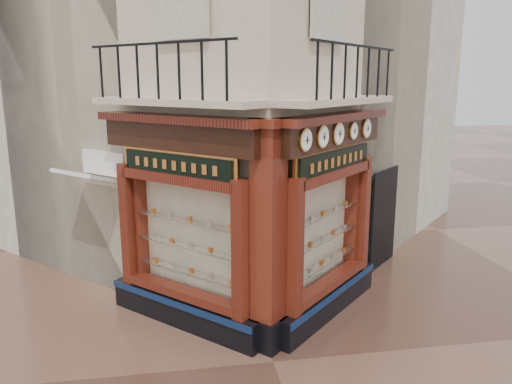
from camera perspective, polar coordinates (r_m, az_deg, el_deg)
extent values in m
plane|color=#492D22|center=(8.74, 1.99, -18.83)|extent=(80.00, 80.00, 0.00)
cube|color=beige|center=(13.62, -3.26, 18.67)|extent=(11.31, 11.31, 12.00)
cube|color=beige|center=(15.99, -13.46, 15.66)|extent=(11.31, 11.31, 11.00)
cube|color=beige|center=(16.45, 4.70, 15.85)|extent=(11.31, 11.31, 11.00)
cube|color=black|center=(9.83, -8.32, -13.38)|extent=(2.72, 2.72, 0.55)
cube|color=#0C1D40|center=(9.61, -9.16, -12.60)|extent=(2.50, 2.50, 0.12)
cube|color=#3B0F0A|center=(8.40, -1.67, -6.75)|extent=(0.37, 0.37, 2.45)
cube|color=#3B0F0A|center=(10.26, -14.27, -3.53)|extent=(0.37, 0.37, 2.45)
cube|color=#FFE9C1|center=(9.51, -7.22, -4.68)|extent=(1.80, 1.80, 2.10)
cube|color=black|center=(8.91, -8.91, 6.28)|extent=(2.69, 2.69, 0.50)
cube|color=#3B0F0A|center=(8.83, -9.30, 8.24)|extent=(2.86, 2.86, 0.14)
cube|color=black|center=(10.26, 8.30, -12.20)|extent=(2.72, 2.72, 0.55)
cube|color=#0C1D40|center=(10.10, 9.32, -11.33)|extent=(2.50, 2.50, 0.12)
cube|color=#3B0F0A|center=(8.56, 4.29, -6.40)|extent=(0.37, 0.37, 2.45)
cube|color=#3B0F0A|center=(10.95, 11.92, -2.39)|extent=(0.37, 0.37, 2.45)
cube|color=#FFE9C1|center=(9.88, 6.87, -3.99)|extent=(1.80, 1.80, 2.10)
cube|color=black|center=(9.38, 8.84, 6.60)|extent=(2.69, 2.69, 0.50)
cube|color=#3B0F0A|center=(9.32, 9.29, 8.46)|extent=(2.86, 2.86, 0.14)
cube|color=black|center=(9.03, 1.35, -15.71)|extent=(0.78, 0.78, 0.55)
cube|color=#3B0F0A|center=(8.29, 1.42, -3.92)|extent=(0.64, 0.64, 3.50)
cube|color=#3B0F0A|center=(7.98, 1.49, 7.94)|extent=(0.85, 0.85, 0.14)
cube|color=beige|center=(8.80, -9.46, 10.11)|extent=(2.97, 2.97, 0.12)
cube|color=black|center=(8.58, -11.31, 16.33)|extent=(2.36, 2.36, 0.04)
cube|color=beige|center=(9.30, 9.47, 10.23)|extent=(2.97, 2.97, 0.12)
cube|color=black|center=(9.17, 11.61, 16.06)|extent=(2.36, 2.36, 0.04)
cylinder|color=gold|center=(8.15, 5.63, 5.93)|extent=(0.30, 0.30, 0.38)
cylinder|color=white|center=(8.13, 5.82, 5.92)|extent=(0.25, 0.25, 0.33)
cube|color=black|center=(8.12, 5.91, 5.91)|extent=(0.02, 0.02, 0.13)
cube|color=black|center=(8.12, 5.91, 5.91)|extent=(0.08, 0.08, 0.01)
cylinder|color=gold|center=(8.66, 7.58, 6.28)|extent=(0.31, 0.31, 0.40)
cylinder|color=white|center=(8.64, 7.76, 6.26)|extent=(0.25, 0.25, 0.34)
cube|color=black|center=(8.64, 7.85, 6.25)|extent=(0.02, 0.02, 0.13)
cube|color=black|center=(8.64, 7.85, 6.25)|extent=(0.08, 0.08, 0.01)
cylinder|color=gold|center=(9.18, 9.34, 6.58)|extent=(0.33, 0.33, 0.41)
cylinder|color=white|center=(9.17, 9.51, 6.57)|extent=(0.26, 0.26, 0.35)
cube|color=black|center=(9.16, 9.60, 6.56)|extent=(0.02, 0.02, 0.14)
cube|color=black|center=(9.16, 9.60, 6.56)|extent=(0.08, 0.08, 0.01)
cylinder|color=gold|center=(9.76, 11.02, 6.86)|extent=(0.27, 0.27, 0.33)
cylinder|color=white|center=(9.75, 11.18, 6.85)|extent=(0.22, 0.22, 0.29)
cube|color=black|center=(9.74, 11.26, 6.84)|extent=(0.02, 0.02, 0.11)
cube|color=black|center=(9.74, 11.26, 6.84)|extent=(0.07, 0.07, 0.01)
cylinder|color=gold|center=(10.32, 12.47, 7.10)|extent=(0.31, 0.31, 0.39)
cylinder|color=white|center=(10.31, 12.62, 7.09)|extent=(0.25, 0.25, 0.33)
cube|color=black|center=(10.31, 12.70, 7.08)|extent=(0.02, 0.02, 0.13)
cube|color=black|center=(10.31, 12.70, 7.08)|extent=(0.08, 0.08, 0.01)
cube|color=#D2863D|center=(8.95, -8.98, 3.08)|extent=(1.97, 1.97, 0.53)
cube|color=black|center=(8.92, -9.16, 3.04)|extent=(1.84, 1.84, 0.40)
cube|color=#D2863D|center=(9.43, 8.95, 3.56)|extent=(2.10, 2.10, 0.56)
cube|color=black|center=(9.41, 9.17, 3.53)|extent=(1.96, 1.96, 0.42)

